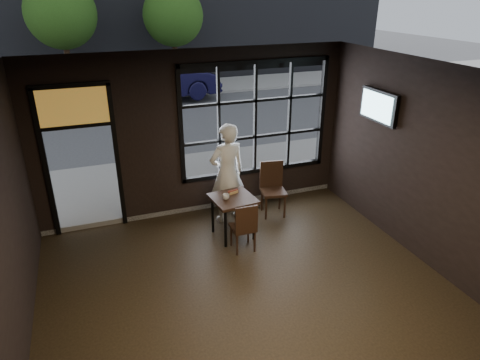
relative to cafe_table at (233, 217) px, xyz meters
name	(u,v)px	position (x,y,z in m)	size (l,w,h in m)	color
floor	(269,324)	(-0.31, -2.32, -0.40)	(6.00, 7.00, 0.02)	black
ceiling	(277,86)	(-0.31, -2.32, 2.82)	(6.00, 7.00, 0.02)	black
wall_right	(465,184)	(2.69, -2.32, 1.21)	(0.04, 7.00, 3.20)	black
window_frame	(255,119)	(0.89, 1.18, 1.41)	(3.06, 0.12, 2.28)	black
stained_transom	(73,106)	(-2.41, 1.18, 1.96)	(1.20, 0.06, 0.70)	orange
street_asphalt	(111,63)	(-0.31, 21.68, -0.41)	(60.00, 41.00, 0.04)	#545456
cafe_table	(233,217)	(0.00, 0.00, 0.00)	(0.72, 0.72, 0.78)	black
chair_near	(243,226)	(0.01, -0.47, 0.06)	(0.39, 0.39, 0.91)	black
chair_window	(273,190)	(1.02, 0.50, 0.14)	(0.46, 0.46, 1.06)	black
man	(227,173)	(0.11, 0.62, 0.58)	(0.71, 0.47, 1.95)	white
hotdog	(233,192)	(0.06, 0.15, 0.42)	(0.20, 0.08, 0.06)	tan
cup	(226,197)	(-0.14, -0.02, 0.43)	(0.12, 0.12, 0.10)	silver
tv	(379,106)	(2.62, -0.31, 1.87)	(0.11, 0.96, 0.56)	black
navy_car	(157,79)	(0.56, 10.57, 0.52)	(1.71, 4.89, 1.61)	black
maroon_car	(55,88)	(-3.13, 10.52, 0.46)	(1.77, 4.39, 1.50)	#59190D
tree_left	(61,14)	(-2.58, 12.66, 2.88)	(2.72, 2.72, 4.64)	#332114
tree_right	(173,16)	(1.87, 12.95, 2.70)	(2.57, 2.57, 4.39)	#332114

